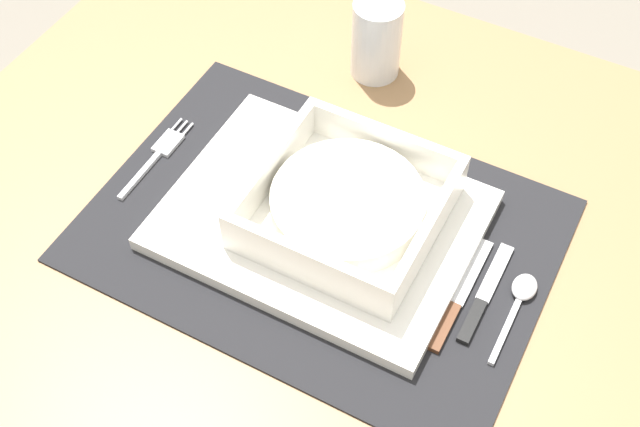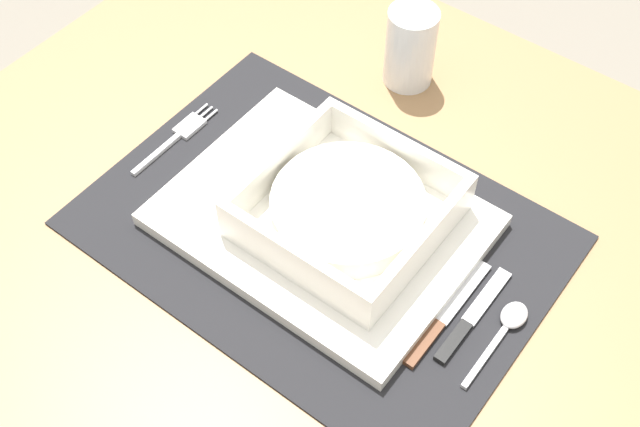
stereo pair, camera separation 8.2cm
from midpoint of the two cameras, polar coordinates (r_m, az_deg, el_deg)
dining_table at (r=0.94m, az=-2.97°, el=-4.78°), size 0.89×0.78×0.74m
placemat at (r=0.84m, az=-2.78°, el=-1.36°), size 0.47×0.33×0.00m
serving_plate at (r=0.84m, az=-2.82°, el=-0.74°), size 0.31×0.24×0.02m
porridge_bowl at (r=0.82m, az=-0.94°, el=0.36°), size 0.18×0.18×0.05m
fork at (r=0.93m, az=-13.60°, el=4.04°), size 0.02×0.13×0.00m
spoon at (r=0.81m, az=11.04°, el=-5.86°), size 0.02×0.11×0.01m
butter_knife at (r=0.80m, az=8.44°, el=-6.10°), size 0.01×0.12×0.01m
bread_knife at (r=0.80m, az=6.68°, el=-6.27°), size 0.01×0.14×0.01m
drinking_glass at (r=0.98m, az=1.52°, el=11.80°), size 0.06×0.06×0.10m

